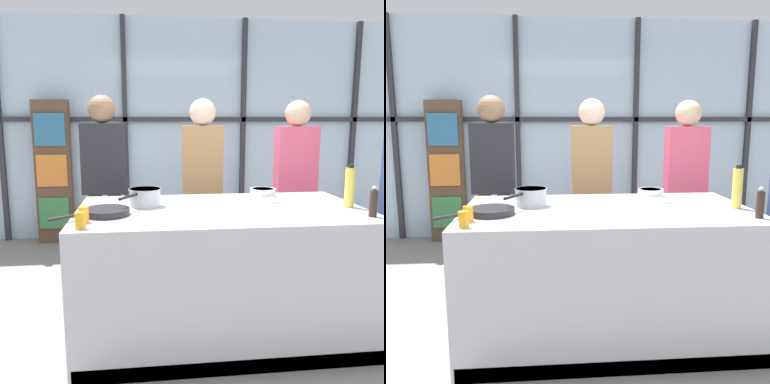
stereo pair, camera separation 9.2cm
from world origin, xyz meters
The scene contains 15 objects.
ground_plane centered at (0.00, 0.00, 0.00)m, with size 18.00×18.00×0.00m, color gray.
back_window_wall centered at (0.00, 2.63, 1.40)m, with size 6.40×0.10×2.80m.
bookshelf centered at (-1.66, 2.44, 0.89)m, with size 0.43×0.19×1.77m.
demo_island centered at (0.00, 0.00, 0.46)m, with size 1.99×1.09×0.92m.
spectator_far_left centered at (-0.90, 0.97, 1.03)m, with size 0.38×0.24×1.75m.
spectator_center_left centered at (0.00, 0.97, 1.02)m, with size 0.36×0.24×1.72m.
spectator_center_right centered at (0.90, 0.97, 1.00)m, with size 0.39×0.24×1.71m.
frying_pan centered at (-0.79, -0.13, 0.95)m, with size 0.47×0.40×0.04m.
saucepan centered at (-0.53, 0.12, 0.99)m, with size 0.29×0.38×0.13m.
white_plate centered at (0.40, 0.19, 0.93)m, with size 0.23×0.23×0.01m, color white.
mixing_bowl centered at (0.42, 0.41, 0.96)m, with size 0.21×0.21×0.06m.
oil_bottle centered at (0.90, -0.07, 1.07)m, with size 0.07×0.07×0.30m.
pepper_grinder centered at (0.91, -0.36, 1.01)m, with size 0.05×0.05×0.20m.
juice_glass_near centered at (-0.90, -0.45, 0.97)m, with size 0.06×0.06×0.10m, color orange.
juice_glass_far centered at (-0.90, -0.31, 0.97)m, with size 0.06×0.06×0.10m, color orange.
Camera 2 is at (-0.43, -2.74, 1.53)m, focal length 38.00 mm.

